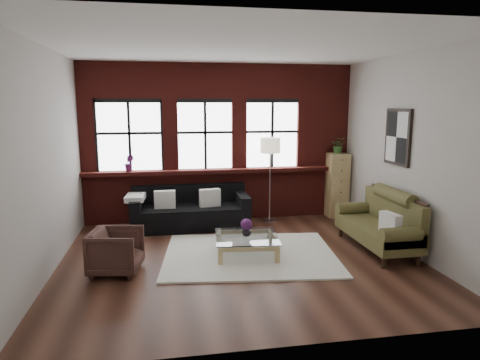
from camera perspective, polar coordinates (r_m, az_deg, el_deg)
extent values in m
plane|color=#391E15|center=(6.80, 0.04, -10.49)|extent=(5.50, 5.50, 0.00)
plane|color=white|center=(6.42, 0.04, 17.33)|extent=(5.50, 5.50, 0.00)
plane|color=#B6B1A9|center=(8.88, -2.75, 4.95)|extent=(5.50, 0.00, 5.50)
plane|color=#B6B1A9|center=(4.01, 6.20, -1.33)|extent=(5.50, 0.00, 5.50)
plane|color=#B6B1A9|center=(6.54, -24.47, 2.23)|extent=(0.00, 5.00, 5.00)
plane|color=#B6B1A9|center=(7.40, 21.55, 3.25)|extent=(0.00, 5.00, 5.00)
cube|color=maroon|center=(8.80, -2.60, 1.23)|extent=(5.50, 0.30, 0.08)
cube|color=white|center=(6.95, 1.33, -9.90)|extent=(2.92, 2.41, 0.03)
cube|color=silver|center=(8.27, -9.99, -2.57)|extent=(0.40, 0.14, 0.34)
cube|color=silver|center=(8.31, -4.03, -2.38)|extent=(0.42, 0.21, 0.34)
cube|color=silver|center=(6.89, 19.40, -5.57)|extent=(0.20, 0.40, 0.34)
imported|color=#3C241E|center=(6.43, -16.17, -9.11)|extent=(0.80, 0.79, 0.64)
imported|color=#B2B2B2|center=(6.84, 0.87, -6.87)|extent=(0.17, 0.17, 0.15)
sphere|color=#5B2161|center=(6.81, 0.87, -5.95)|extent=(0.19, 0.19, 0.19)
cube|color=tan|center=(9.39, 12.79, -0.66)|extent=(0.42, 0.42, 1.37)
imported|color=#2D5923|center=(9.27, 12.99, 4.53)|extent=(0.39, 0.37, 0.34)
imported|color=#5B2161|center=(8.70, -14.56, 2.20)|extent=(0.20, 0.17, 0.33)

